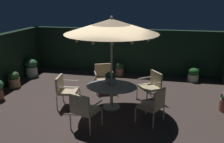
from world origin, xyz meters
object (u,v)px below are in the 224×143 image
Objects in this scene: potted_plant_back_center at (14,79)px; patio_chair_south at (65,88)px; patio_chair_southeast at (104,76)px; patio_umbrella at (112,26)px; centerpiece_planter at (110,77)px; patio_dining_table at (112,90)px; patio_chair_northeast at (154,104)px; patio_chair_north at (84,108)px; potted_plant_right_near at (31,67)px; potted_plant_front_corner at (120,69)px; potted_plant_back_right at (193,74)px; patio_chair_east at (152,84)px.

patio_chair_south is at bearing -23.78° from potted_plant_back_center.
patio_chair_south is (-0.85, -1.47, 0.02)m from patio_chair_southeast.
patio_umbrella reaches higher than centerpiece_planter.
centerpiece_planter is 1.43m from patio_chair_south.
patio_chair_northeast is (1.27, -0.64, -0.04)m from patio_dining_table.
patio_umbrella reaches higher than patio_chair_north.
patio_chair_northeast is at bearing -28.92° from potted_plant_right_near.
patio_chair_northeast is at bearing -67.10° from potted_plant_front_corner.
patio_chair_southeast is at bearing -97.40° from potted_plant_front_corner.
patio_chair_northeast is at bearing -29.65° from centerpiece_planter.
patio_chair_southeast is (-0.57, 1.31, -1.90)m from patio_umbrella.
patio_dining_table is at bearing 153.32° from patio_chair_northeast.
patio_chair_southeast is at bearing -152.10° from potted_plant_back_right.
patio_umbrella reaches higher than patio_dining_table.
patio_umbrella is at bearing -13.56° from potted_plant_back_center.
patio_dining_table is 1.54× the size of patio_chair_north.
potted_plant_front_corner is at bearing 88.87° from patio_chair_north.
patio_chair_south is at bearing -173.32° from patio_dining_table.
patio_chair_south is 1.69× the size of potted_plant_front_corner.
patio_chair_southeast is (-1.84, 1.95, 0.01)m from patio_chair_northeast.
patio_chair_southeast is 1.70m from patio_chair_south.
patio_chair_southeast is at bearing 6.01° from potted_plant_back_center.
patio_chair_north is (-0.36, -1.48, -0.35)m from centerpiece_planter.
patio_chair_north is at bearing -106.95° from patio_umbrella.
centerpiece_planter is 4.07m from potted_plant_back_right.
potted_plant_front_corner is at bearing 95.93° from patio_dining_table.
potted_plant_back_right is (6.64, 2.08, -0.01)m from potted_plant_back_center.
patio_chair_south is at bearing -168.12° from centerpiece_planter.
patio_chair_north is at bearing -156.81° from patio_chair_northeast.
patio_chair_east is 2.70m from potted_plant_back_right.
patio_chair_east is at bearing -125.08° from potted_plant_back_right.
potted_plant_front_corner is (0.24, 1.84, -0.26)m from patio_chair_southeast.
patio_umbrella is 2.87× the size of patio_chair_northeast.
patio_chair_south reaches higher than patio_chair_northeast.
patio_chair_northeast reaches higher than potted_plant_back_center.
patio_chair_northeast is at bearing -46.61° from patio_chair_southeast.
patio_chair_north is 4.52m from potted_plant_front_corner.
patio_dining_table is 0.38m from centerpiece_planter.
patio_dining_table is 1.62× the size of patio_chair_east.
potted_plant_back_right is at bearing 46.60° from centerpiece_planter.
patio_chair_east is 1.58× the size of potted_plant_back_center.
patio_chair_north is at bearing -45.48° from potted_plant_right_near.
patio_umbrella reaches higher than potted_plant_front_corner.
patio_chair_northeast is 1.00× the size of patio_chair_south.
potted_plant_back_right is (2.70, 3.04, -2.17)m from patio_umbrella.
patio_chair_north is 2.68m from patio_chair_southeast.
patio_dining_table reaches higher than potted_plant_back_right.
patio_umbrella is 6.58× the size of centerpiece_planter.
patio_chair_north is at bearing -103.49° from centerpiece_planter.
patio_chair_east is (1.15, 0.83, -0.04)m from patio_dining_table.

